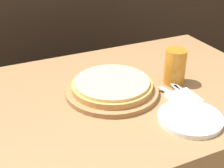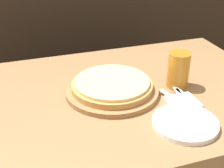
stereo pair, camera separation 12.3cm
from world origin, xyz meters
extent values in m
cube|color=olive|center=(0.00, 0.00, 0.36)|extent=(1.25, 0.89, 0.72)
cylinder|color=#99663D|center=(-0.07, 0.01, 0.73)|extent=(0.37, 0.37, 0.02)
cylinder|color=#B77F42|center=(-0.07, 0.01, 0.76)|extent=(0.32, 0.32, 0.02)
cylinder|color=#E0C175|center=(-0.07, 0.01, 0.77)|extent=(0.30, 0.30, 0.01)
cylinder|color=#B7701E|center=(0.20, -0.02, 0.80)|extent=(0.09, 0.09, 0.15)
cylinder|color=white|center=(0.20, -0.02, 0.86)|extent=(0.08, 0.08, 0.02)
cylinder|color=silver|center=(0.10, -0.28, 0.73)|extent=(0.22, 0.22, 0.02)
cube|color=white|center=(0.16, -0.15, 0.73)|extent=(0.11, 0.11, 0.01)
cube|color=silver|center=(0.14, -0.15, 0.74)|extent=(0.06, 0.20, 0.00)
cube|color=silver|center=(0.16, -0.15, 0.74)|extent=(0.05, 0.20, 0.00)
cube|color=silver|center=(0.19, -0.15, 0.74)|extent=(0.03, 0.17, 0.00)
camera|label=1|loc=(-0.52, -0.97, 1.35)|focal=50.00mm
camera|label=2|loc=(-0.41, -1.01, 1.35)|focal=50.00mm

